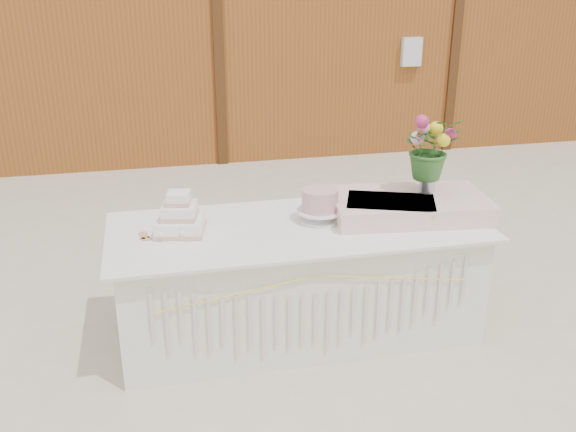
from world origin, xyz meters
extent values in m
plane|color=beige|center=(0.00, 0.00, 0.00)|extent=(80.00, 80.00, 0.00)
cube|color=brown|center=(0.00, 6.00, 1.50)|extent=(12.00, 4.00, 3.00)
cube|color=white|center=(0.00, 0.00, 0.38)|extent=(2.28, 0.88, 0.75)
cube|color=white|center=(0.00, 0.00, 0.76)|extent=(2.40, 1.00, 0.02)
cube|color=white|center=(-0.74, 0.06, 0.82)|extent=(0.33, 0.33, 0.10)
cube|color=#DFA58C|center=(-0.74, 0.06, 0.79)|extent=(0.35, 0.35, 0.02)
cube|color=white|center=(-0.74, 0.06, 0.91)|extent=(0.24, 0.24, 0.09)
cube|color=#DFA58C|center=(-0.74, 0.06, 0.89)|extent=(0.25, 0.25, 0.02)
cube|color=white|center=(-0.74, 0.06, 0.99)|extent=(0.16, 0.16, 0.08)
cube|color=#DFA58C|center=(-0.74, 0.06, 0.97)|extent=(0.17, 0.17, 0.02)
cylinder|color=white|center=(0.15, 0.05, 0.78)|extent=(0.26, 0.26, 0.02)
cylinder|color=white|center=(0.15, 0.05, 0.81)|extent=(0.07, 0.07, 0.05)
cylinder|color=white|center=(0.15, 0.05, 0.84)|extent=(0.30, 0.30, 0.01)
cylinder|color=#E4A6A4|center=(0.15, 0.05, 0.92)|extent=(0.23, 0.23, 0.14)
cube|color=beige|center=(0.76, 0.03, 0.83)|extent=(1.08, 0.70, 0.13)
cylinder|color=silver|center=(0.91, 0.08, 0.97)|extent=(0.11, 0.11, 0.15)
imported|color=#346A2A|center=(0.91, 0.08, 1.25)|extent=(0.38, 0.33, 0.42)
camera|label=1|loc=(-0.89, -3.67, 2.33)|focal=40.00mm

